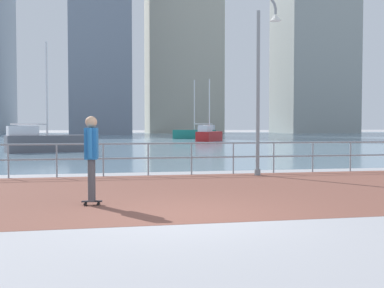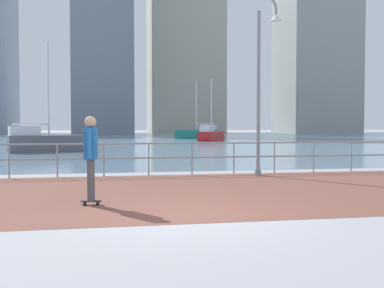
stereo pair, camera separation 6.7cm
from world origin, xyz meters
name	(u,v)px [view 1 (the left image)]	position (x,y,z in m)	size (l,w,h in m)	color
ground	(117,141)	(0.00, 40.00, 0.00)	(220.00, 220.00, 0.00)	#9E9EA3
brick_paving	(163,192)	(0.00, 3.02, 0.00)	(28.00, 7.37, 0.01)	brown
harbor_water	(114,138)	(0.00, 51.70, 0.00)	(180.00, 88.00, 0.00)	#6B899E
waterfront_railing	(148,153)	(0.00, 6.70, 0.72)	(25.25, 0.06, 1.04)	#8C99A3
lamppost	(263,74)	(3.58, 6.08, 3.20)	(0.81, 0.36, 5.79)	gray
skateboarder	(91,152)	(-1.63, 1.43, 1.07)	(0.41, 0.56, 1.77)	black
sailboat_white	(209,135)	(9.17, 37.90, 0.60)	(3.55, 4.53, 6.29)	#B21E1E
sailboat_gray	(196,133)	(9.40, 45.77, 0.67)	(5.13, 3.61, 6.98)	#197266
sailboat_red	(44,142)	(-4.86, 20.84, 0.63)	(4.89, 2.85, 6.57)	#595960
tower_beige	(314,28)	(42.87, 84.68, 22.35)	(14.75, 13.75, 46.37)	#939993
tower_slate	(100,23)	(-1.76, 78.00, 20.18)	(10.44, 14.80, 42.02)	slate
tower_steel	(183,58)	(15.40, 89.80, 16.04)	(15.35, 11.93, 33.74)	#B2AD99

